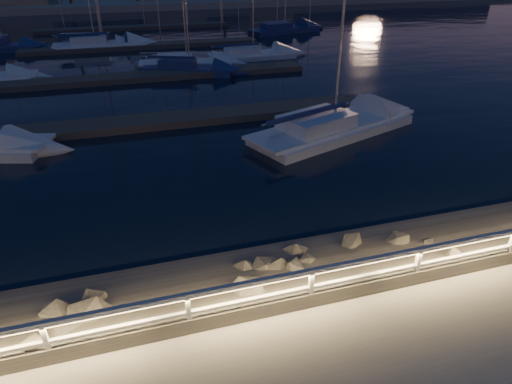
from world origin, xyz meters
TOP-DOWN VIEW (x-y plane):
  - ground at (0.00, 0.00)m, footprint 400.00×400.00m
  - harbor_water at (0.00, 31.22)m, footprint 400.00×440.00m
  - guard_rail at (-0.07, -0.00)m, footprint 44.11×0.12m
  - riprap at (1.04, 1.75)m, footprint 37.74×2.87m
  - floating_docks at (0.00, 32.50)m, footprint 22.00×36.00m
  - far_shore at (-0.12, 74.05)m, footprint 160.00×14.00m
  - sailboat_c at (2.38, 26.89)m, footprint 7.26×4.66m
  - sailboat_d at (7.16, 11.91)m, footprint 10.00×5.90m
  - sailboat_g at (2.47, 28.85)m, footprint 7.68×3.31m
  - sailboat_h at (8.46, 30.56)m, footprint 7.80×2.65m
  - sailboat_i at (-12.72, 40.76)m, footprint 7.69×4.31m
  - sailboat_j at (-3.81, 39.57)m, footprint 7.93×3.23m
  - sailboat_k at (-3.97, 38.71)m, footprint 8.76×2.70m
  - sailboat_l at (15.76, 42.61)m, footprint 8.98×4.60m
  - sailboat_n at (-4.53, 38.99)m, footprint 7.06×2.22m

SIDE VIEW (x-z plane):
  - harbor_water at x=0.00m, z-range -1.27..-0.67m
  - floating_docks at x=0.00m, z-range -0.60..-0.20m
  - riprap at x=1.04m, z-range -0.90..0.35m
  - sailboat_c at x=2.38m, z-range -6.22..5.81m
  - sailboat_h at x=8.46m, z-range -6.71..6.30m
  - sailboat_g at x=2.47m, z-range -6.51..6.12m
  - sailboat_n at x=-4.53m, z-range -6.16..5.79m
  - sailboat_l at x=15.76m, z-range -7.49..7.15m
  - sailboat_j at x=-3.81m, z-range -6.73..6.41m
  - sailboat_k at x=-3.97m, z-range -7.55..7.25m
  - sailboat_i at x=-12.72m, z-range -6.51..6.21m
  - sailboat_d at x=7.16m, z-range -8.33..8.05m
  - ground at x=0.00m, z-range 0.00..0.00m
  - far_shore at x=-0.12m, z-range -2.31..2.89m
  - guard_rail at x=-0.07m, z-range 0.24..1.30m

